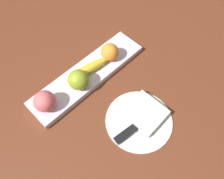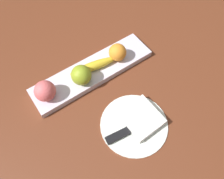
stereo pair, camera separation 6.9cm
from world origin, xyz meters
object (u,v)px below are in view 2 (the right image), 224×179
Objects in this scene: apple at (81,75)px; folded_napkin at (141,118)px; orange_near_apple at (118,52)px; knife at (124,133)px; banana at (93,66)px; dinner_plate at (134,124)px; fruit_tray at (93,72)px; peach at (45,91)px.

apple is 0.24m from folded_napkin.
knife is (-0.15, -0.25, -0.04)m from orange_near_apple.
folded_napkin is at bearing 12.79° from knife.
banana reaches higher than dinner_plate.
folded_napkin reaches higher than dinner_plate.
orange_near_apple is 0.29m from knife.
banana is 2.66× the size of orange_near_apple.
dinner_plate is at bearing -90.00° from fruit_tray.
apple is (-0.05, -0.02, 0.05)m from fruit_tray.
peach is 0.39× the size of knife.
fruit_tray is 6.56× the size of apple.
knife is (-0.05, -0.25, 0.00)m from fruit_tray.
knife is at bearing 88.63° from banana.
peach is at bearing 173.57° from apple.
peach is (-0.19, -0.01, 0.02)m from banana.
folded_napkin is at bearing 105.21° from banana.
peach is at bearing -177.95° from fruit_tray.
dinner_plate is at bearing -52.87° from peach.
knife is at bearing -100.40° from fruit_tray.
orange_near_apple is 0.35× the size of knife.
dinner_plate is 1.83× the size of folded_napkin.
orange_near_apple is at bearing 66.18° from dinner_plate.
fruit_tray is at bearing 21.22° from apple.
banana is 0.78× the size of dinner_plate.
dinner_plate is 0.05m from knife.
fruit_tray is 0.03m from banana.
banana is (0.06, 0.02, -0.02)m from apple.
peach reaches higher than banana.
knife is at bearing -88.18° from apple.
banana is at bearing 86.34° from knife.
peach is at bearing 12.37° from banana.
apple and peach have the same top height.
folded_napkin is at bearing 0.00° from dinner_plate.
orange_near_apple is 0.29× the size of dinner_plate.
folded_napkin is (0.03, 0.00, 0.01)m from dinner_plate.
fruit_tray is at bearing 22.49° from banana.
apple is 0.32× the size of dinner_plate.
banana is 0.26m from knife.
fruit_tray reaches higher than knife.
apple is 0.07m from banana.
orange_near_apple is at bearing 66.00° from knife.
peach reaches higher than knife.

